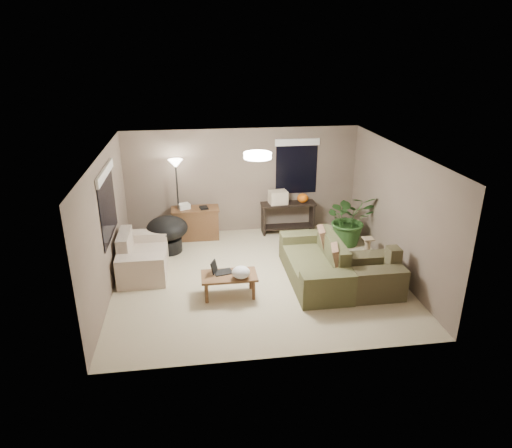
{
  "coord_description": "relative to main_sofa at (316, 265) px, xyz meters",
  "views": [
    {
      "loc": [
        -1.14,
        -7.9,
        4.29
      ],
      "look_at": [
        0.0,
        0.2,
        1.05
      ],
      "focal_mm": 32.0,
      "sensor_mm": 36.0,
      "label": 1
    }
  ],
  "objects": [
    {
      "name": "window_left",
      "position": [
        -3.84,
        0.53,
        1.49
      ],
      "size": [
        0.05,
        1.56,
        1.33
      ],
      "color": "black",
      "rests_on": "room_shell"
    },
    {
      "name": "coffee_table",
      "position": [
        -1.72,
        -0.39,
        0.06
      ],
      "size": [
        1.0,
        0.55,
        0.42
      ],
      "color": "brown",
      "rests_on": "ground"
    },
    {
      "name": "laptop",
      "position": [
        -1.89,
        -0.29,
        0.19
      ],
      "size": [
        0.42,
        0.3,
        0.24
      ],
      "color": "black",
      "rests_on": "coffee_table"
    },
    {
      "name": "ceiling_fixture",
      "position": [
        -1.12,
        0.23,
        2.15
      ],
      "size": [
        0.5,
        0.5,
        0.1
      ],
      "primitive_type": "cylinder",
      "color": "white",
      "rests_on": "room_shell"
    },
    {
      "name": "cardboard_box",
      "position": [
        -0.31,
        2.42,
        0.61
      ],
      "size": [
        0.45,
        0.36,
        0.31
      ],
      "primitive_type": "cube",
      "rotation": [
        0.0,
        0.0,
        0.11
      ],
      "color": "beige",
      "rests_on": "console_table"
    },
    {
      "name": "window_back",
      "position": [
        0.18,
        2.71,
        1.49
      ],
      "size": [
        1.06,
        0.05,
        1.33
      ],
      "color": "black",
      "rests_on": "room_shell"
    },
    {
      "name": "pumpkin",
      "position": [
        0.29,
        2.42,
        0.56
      ],
      "size": [
        0.32,
        0.32,
        0.22
      ],
      "primitive_type": "ellipsoid",
      "rotation": [
        0.0,
        0.0,
        -0.24
      ],
      "color": "orange",
      "rests_on": "console_table"
    },
    {
      "name": "houseplant",
      "position": [
        1.18,
        1.55,
        0.18
      ],
      "size": [
        1.1,
        1.22,
        0.95
      ],
      "primitive_type": "imported",
      "color": "#2D5923",
      "rests_on": "ground"
    },
    {
      "name": "papasan_chair",
      "position": [
        -2.89,
        1.71,
        0.17
      ],
      "size": [
        1.17,
        1.17,
        0.8
      ],
      "color": "black",
      "rests_on": "ground"
    },
    {
      "name": "room_shell",
      "position": [
        -1.12,
        0.23,
        0.96
      ],
      "size": [
        5.5,
        5.5,
        5.5
      ],
      "color": "#BBAC8A",
      "rests_on": "ground"
    },
    {
      "name": "cat_scratching_post",
      "position": [
        1.3,
        0.69,
        -0.08
      ],
      "size": [
        0.32,
        0.32,
        0.5
      ],
      "color": "tan",
      "rests_on": "ground"
    },
    {
      "name": "throw_pillows",
      "position": [
        0.26,
        -0.0,
        0.36
      ],
      "size": [
        0.33,
        1.38,
        0.47
      ],
      "color": "#8C7251",
      "rests_on": "main_sofa"
    },
    {
      "name": "plastic_bag",
      "position": [
        -1.52,
        -0.54,
        0.24
      ],
      "size": [
        0.39,
        0.37,
        0.22
      ],
      "primitive_type": "ellipsoid",
      "rotation": [
        0.0,
        0.0,
        -0.28
      ],
      "color": "white",
      "rests_on": "coffee_table"
    },
    {
      "name": "desk_papers",
      "position": [
        -2.42,
        2.35,
        0.51
      ],
      "size": [
        0.71,
        0.31,
        0.12
      ],
      "color": "silver",
      "rests_on": "desk"
    },
    {
      "name": "floor_lamp",
      "position": [
        -2.65,
        2.36,
        1.3
      ],
      "size": [
        0.32,
        0.32,
        1.91
      ],
      "color": "black",
      "rests_on": "ground"
    },
    {
      "name": "main_sofa",
      "position": [
        0.0,
        0.0,
        0.0
      ],
      "size": [
        0.95,
        2.2,
        0.85
      ],
      "color": "#45462A",
      "rests_on": "ground"
    },
    {
      "name": "desk",
      "position": [
        -2.27,
        2.36,
        0.08
      ],
      "size": [
        1.1,
        0.5,
        0.75
      ],
      "color": "brown",
      "rests_on": "ground"
    },
    {
      "name": "armchair",
      "position": [
        0.93,
        -0.58,
        0.0
      ],
      "size": [
        0.95,
        1.0,
        0.85
      ],
      "color": "#46412A",
      "rests_on": "ground"
    },
    {
      "name": "console_table",
      "position": [
        -0.06,
        2.42,
        0.14
      ],
      "size": [
        1.3,
        0.4,
        0.75
      ],
      "color": "black",
      "rests_on": "ground"
    },
    {
      "name": "loveseat",
      "position": [
        -3.37,
        0.82,
        0.0
      ],
      "size": [
        0.9,
        1.6,
        0.85
      ],
      "color": "beige",
      "rests_on": "ground"
    }
  ]
}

